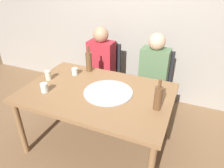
# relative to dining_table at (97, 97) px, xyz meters

# --- Properties ---
(ground_plane) EXTENTS (8.00, 8.00, 0.00)m
(ground_plane) POSITION_rel_dining_table_xyz_m (0.00, 0.00, -0.66)
(ground_plane) COLOR brown
(back_wall) EXTENTS (6.00, 0.10, 2.60)m
(back_wall) POSITION_rel_dining_table_xyz_m (0.00, 1.34, 0.64)
(back_wall) COLOR gray
(back_wall) RESTS_ON ground_plane
(dining_table) EXTENTS (1.54, 1.01, 0.73)m
(dining_table) POSITION_rel_dining_table_xyz_m (0.00, 0.00, 0.00)
(dining_table) COLOR olive
(dining_table) RESTS_ON ground_plane
(pizza_tray) EXTENTS (0.50, 0.50, 0.01)m
(pizza_tray) POSITION_rel_dining_table_xyz_m (0.12, 0.02, 0.08)
(pizza_tray) COLOR #ADADB2
(pizza_tray) RESTS_ON dining_table
(wine_bottle) EXTENTS (0.07, 0.07, 0.32)m
(wine_bottle) POSITION_rel_dining_table_xyz_m (-0.31, 0.40, 0.20)
(wine_bottle) COLOR brown
(wine_bottle) RESTS_ON dining_table
(beer_bottle) EXTENTS (0.07, 0.07, 0.30)m
(beer_bottle) POSITION_rel_dining_table_xyz_m (0.64, -0.06, 0.19)
(beer_bottle) COLOR brown
(beer_bottle) RESTS_ON dining_table
(tumbler_near) EXTENTS (0.08, 0.08, 0.09)m
(tumbler_near) POSITION_rel_dining_table_xyz_m (-0.49, -0.22, 0.12)
(tumbler_near) COLOR #B7C6BC
(tumbler_near) RESTS_ON dining_table
(tumbler_far) EXTENTS (0.07, 0.07, 0.08)m
(tumbler_far) POSITION_rel_dining_table_xyz_m (-0.42, 0.24, 0.11)
(tumbler_far) COLOR #B7C6BC
(tumbler_far) RESTS_ON dining_table
(wine_glass) EXTENTS (0.06, 0.06, 0.11)m
(wine_glass) POSITION_rel_dining_table_xyz_m (-0.62, 0.02, 0.12)
(wine_glass) COLOR beige
(wine_glass) RESTS_ON dining_table
(chair_left) EXTENTS (0.44, 0.44, 0.90)m
(chair_left) POSITION_rel_dining_table_xyz_m (-0.35, 0.90, -0.15)
(chair_left) COLOR black
(chair_left) RESTS_ON ground_plane
(chair_right) EXTENTS (0.44, 0.44, 0.90)m
(chair_right) POSITION_rel_dining_table_xyz_m (0.41, 0.90, -0.15)
(chair_right) COLOR black
(chair_right) RESTS_ON ground_plane
(guest_in_sweater) EXTENTS (0.36, 0.56, 1.17)m
(guest_in_sweater) POSITION_rel_dining_table_xyz_m (-0.35, 0.75, -0.02)
(guest_in_sweater) COLOR maroon
(guest_in_sweater) RESTS_ON ground_plane
(guest_in_beanie) EXTENTS (0.36, 0.56, 1.17)m
(guest_in_beanie) POSITION_rel_dining_table_xyz_m (0.41, 0.75, -0.02)
(guest_in_beanie) COLOR #4C6B47
(guest_in_beanie) RESTS_ON ground_plane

